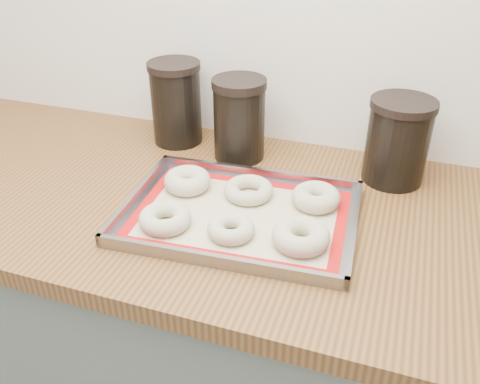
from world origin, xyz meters
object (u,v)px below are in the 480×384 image
at_px(bagel_back_mid, 249,190).
at_px(bagel_back_right, 316,197).
at_px(baking_tray, 240,214).
at_px(bagel_front_right, 301,236).
at_px(bagel_front_mid, 231,229).
at_px(canister_right, 398,141).
at_px(canister_mid, 239,119).
at_px(bagel_front_left, 165,218).
at_px(canister_left, 176,103).
at_px(bagel_back_left, 187,181).

distance_m(bagel_back_mid, bagel_back_right, 0.14).
relative_size(baking_tray, bagel_front_right, 4.48).
bearing_deg(bagel_back_right, bagel_front_right, -89.65).
height_order(bagel_front_mid, bagel_back_mid, bagel_front_mid).
bearing_deg(bagel_front_right, bagel_back_right, 90.35).
xyz_separation_m(baking_tray, canister_right, (0.27, 0.26, 0.09)).
bearing_deg(canister_mid, bagel_front_mid, -73.73).
bearing_deg(canister_right, baking_tray, -136.87).
height_order(baking_tray, bagel_front_mid, bagel_front_mid).
bearing_deg(bagel_back_mid, baking_tray, -85.13).
bearing_deg(canister_right, bagel_front_left, -139.87).
relative_size(bagel_front_right, canister_mid, 0.55).
bearing_deg(canister_left, canister_right, -2.77).
bearing_deg(canister_left, bagel_front_right, -40.06).
relative_size(bagel_front_mid, bagel_back_mid, 0.87).
distance_m(bagel_back_right, canister_right, 0.23).
xyz_separation_m(bagel_front_mid, canister_right, (0.27, 0.33, 0.07)).
relative_size(bagel_front_mid, bagel_back_left, 0.89).
bearing_deg(bagel_back_right, canister_left, 153.86).
bearing_deg(bagel_back_right, canister_mid, 143.62).
distance_m(bagel_back_left, canister_right, 0.47).
xyz_separation_m(bagel_back_left, canister_left, (-0.12, 0.22, 0.08)).
bearing_deg(bagel_back_mid, bagel_front_left, -127.55).
relative_size(bagel_front_left, canister_left, 0.49).
distance_m(bagel_front_right, canister_left, 0.53).
distance_m(baking_tray, canister_left, 0.40).
height_order(bagel_back_left, canister_right, canister_right).
height_order(bagel_back_left, canister_left, canister_left).
distance_m(baking_tray, bagel_back_left, 0.16).
relative_size(bagel_back_mid, canister_right, 0.55).
bearing_deg(bagel_front_mid, bagel_back_right, 50.17).
bearing_deg(bagel_back_right, canister_right, 50.81).
relative_size(bagel_front_mid, bagel_front_right, 0.84).
distance_m(bagel_back_left, canister_mid, 0.21).
distance_m(canister_left, canister_mid, 0.18).
relative_size(bagel_front_left, bagel_back_left, 1.01).
distance_m(bagel_front_right, bagel_back_left, 0.30).
relative_size(bagel_back_right, canister_left, 0.48).
height_order(bagel_front_mid, canister_right, canister_right).
bearing_deg(canister_right, bagel_front_mid, -129.50).
bearing_deg(bagel_back_mid, bagel_back_right, 4.66).
xyz_separation_m(canister_left, canister_right, (0.54, -0.03, -0.01)).
relative_size(baking_tray, canister_left, 2.32).
bearing_deg(bagel_back_right, bagel_back_left, -174.94).
xyz_separation_m(baking_tray, bagel_back_right, (0.14, 0.09, 0.02)).
bearing_deg(canister_left, bagel_back_mid, -38.78).
relative_size(baking_tray, bagel_back_mid, 4.62).
bearing_deg(baking_tray, canister_left, 133.16).
xyz_separation_m(bagel_back_right, canister_left, (-0.40, 0.20, 0.08)).
bearing_deg(canister_mid, canister_right, 1.02).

